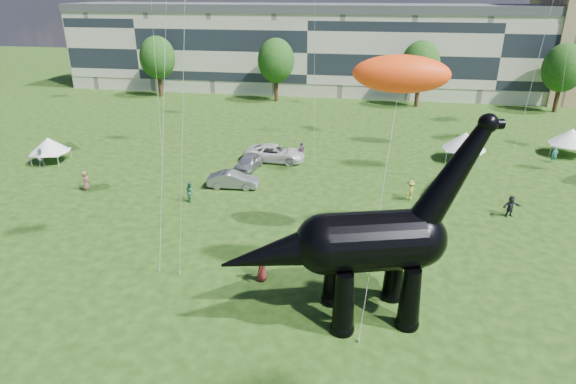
# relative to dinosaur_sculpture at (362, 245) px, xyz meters

# --- Properties ---
(ground) EXTENTS (220.00, 220.00, 0.00)m
(ground) POSITION_rel_dinosaur_sculpture_xyz_m (-2.19, -4.54, -4.02)
(ground) COLOR #16330C
(ground) RESTS_ON ground
(terrace_row) EXTENTS (78.00, 11.00, 12.00)m
(terrace_row) POSITION_rel_dinosaur_sculpture_xyz_m (-10.19, 57.46, 1.98)
(terrace_row) COLOR beige
(terrace_row) RESTS_ON ground
(tree_far_left) EXTENTS (5.20, 5.20, 9.44)m
(tree_far_left) POSITION_rel_dinosaur_sculpture_xyz_m (-32.19, 48.46, 2.27)
(tree_far_left) COLOR #382314
(tree_far_left) RESTS_ON ground
(tree_mid_left) EXTENTS (5.20, 5.20, 9.44)m
(tree_mid_left) POSITION_rel_dinosaur_sculpture_xyz_m (-14.19, 48.46, 2.27)
(tree_mid_left) COLOR #382314
(tree_mid_left) RESTS_ON ground
(tree_mid_right) EXTENTS (5.20, 5.20, 9.44)m
(tree_mid_right) POSITION_rel_dinosaur_sculpture_xyz_m (5.81, 48.46, 2.27)
(tree_mid_right) COLOR #382314
(tree_mid_right) RESTS_ON ground
(tree_far_right) EXTENTS (5.20, 5.20, 9.44)m
(tree_far_right) POSITION_rel_dinosaur_sculpture_xyz_m (23.81, 48.46, 2.27)
(tree_far_right) COLOR #382314
(tree_far_right) RESTS_ON ground
(dinosaur_sculpture) EXTENTS (12.95, 5.67, 10.65)m
(dinosaur_sculpture) POSITION_rel_dinosaur_sculpture_xyz_m (0.00, 0.00, 0.00)
(dinosaur_sculpture) COLOR black
(dinosaur_sculpture) RESTS_ON ground
(car_silver) EXTENTS (2.28, 4.39, 1.43)m
(car_silver) POSITION_rel_dinosaur_sculpture_xyz_m (-10.80, 19.68, -3.31)
(car_silver) COLOR #AEAEB3
(car_silver) RESTS_ON ground
(car_grey) EXTENTS (4.24, 1.76, 1.37)m
(car_grey) POSITION_rel_dinosaur_sculpture_xyz_m (-10.96, 15.16, -3.34)
(car_grey) COLOR slate
(car_grey) RESTS_ON ground
(car_white) EXTENTS (5.78, 2.74, 1.59)m
(car_white) POSITION_rel_dinosaur_sculpture_xyz_m (-8.93, 22.30, -3.23)
(car_white) COLOR silver
(car_white) RESTS_ON ground
(car_dark) EXTENTS (3.67, 5.21, 1.40)m
(car_dark) POSITION_rel_dinosaur_sculpture_xyz_m (6.30, 17.41, -3.32)
(car_dark) COLOR #595960
(car_dark) RESTS_ON ground
(gazebo_near) EXTENTS (4.57, 4.57, 2.79)m
(gazebo_near) POSITION_rel_dinosaur_sculpture_xyz_m (8.76, 25.71, -2.06)
(gazebo_near) COLOR white
(gazebo_near) RESTS_ON ground
(gazebo_far) EXTENTS (5.07, 5.07, 2.72)m
(gazebo_far) POSITION_rel_dinosaur_sculpture_xyz_m (19.27, 29.24, -2.11)
(gazebo_far) COLOR white
(gazebo_far) RESTS_ON ground
(gazebo_left) EXTENTS (3.95, 3.95, 2.43)m
(gazebo_left) POSITION_rel_dinosaur_sculpture_xyz_m (-29.76, 18.14, -2.32)
(gazebo_left) COLOR white
(gazebo_left) RESTS_ON ground
(visitors) EXTENTS (47.72, 36.40, 1.85)m
(visitors) POSITION_rel_dinosaur_sculpture_xyz_m (-5.63, 9.86, -3.17)
(visitors) COLOR olive
(visitors) RESTS_ON ground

